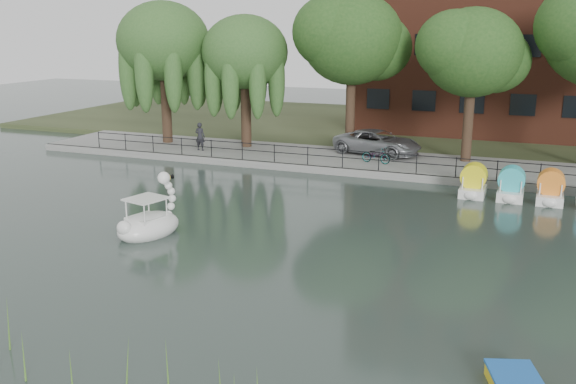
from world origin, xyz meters
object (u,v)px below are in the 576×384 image
Objects in this scene: minivan at (378,141)px; bicycle at (376,154)px; swan_boat at (149,222)px; pedestrian at (200,134)px.

bicycle is (0.54, -2.50, -0.33)m from minivan.
swan_boat is at bearing 170.88° from bicycle.
pedestrian is (-10.99, -0.27, 0.49)m from bicycle.
minivan is at bearing 23.35° from bicycle.
pedestrian reaches higher than minivan.
minivan reaches higher than bicycle.
swan_boat is (-4.79, -16.91, -0.72)m from minivan.
bicycle is at bearing 84.08° from swan_boat.
swan_boat reaches higher than bicycle.
minivan is 3.02× the size of pedestrian.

